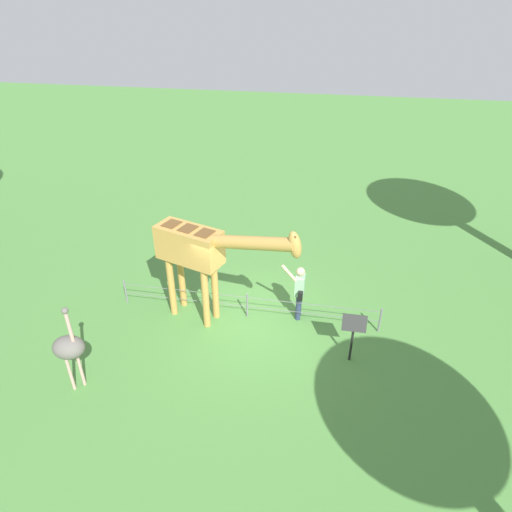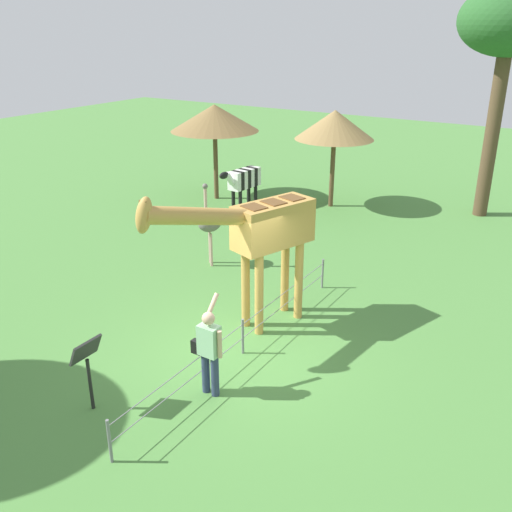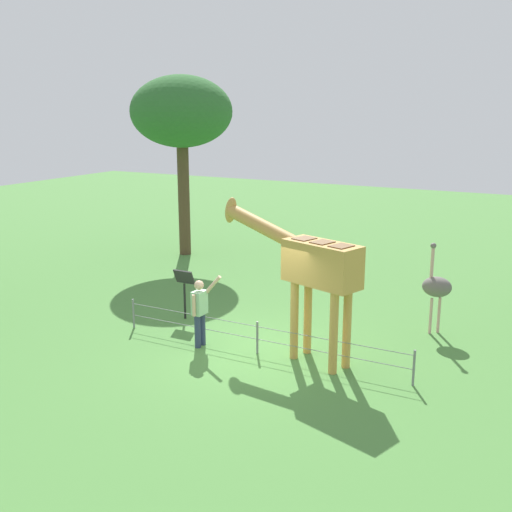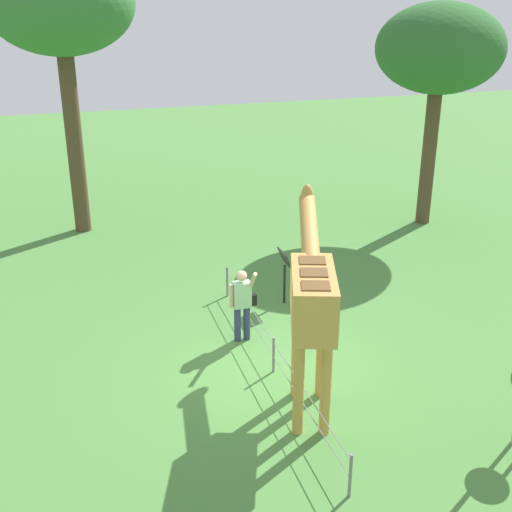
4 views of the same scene
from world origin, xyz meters
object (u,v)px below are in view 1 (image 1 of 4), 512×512
at_px(visitor, 299,290).
at_px(info_sign, 354,329).
at_px(ostrich, 69,347).
at_px(giraffe, 201,251).

distance_m(visitor, info_sign, 1.98).
distance_m(ostrich, info_sign, 6.31).
relative_size(giraffe, ostrich, 1.72).
xyz_separation_m(giraffe, info_sign, (3.86, -0.89, -1.18)).
distance_m(giraffe, visitor, 2.80).
bearing_deg(giraffe, info_sign, -13.01).
relative_size(visitor, info_sign, 1.30).
height_order(ostrich, info_sign, ostrich).
xyz_separation_m(giraffe, ostrich, (-2.13, -2.86, -0.95)).
bearing_deg(giraffe, ostrich, -126.72).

